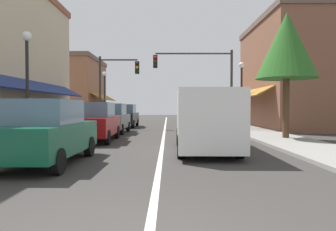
{
  "coord_description": "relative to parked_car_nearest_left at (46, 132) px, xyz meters",
  "views": [
    {
      "loc": [
        0.23,
        -3.07,
        1.57
      ],
      "look_at": [
        0.26,
        13.27,
        1.12
      ],
      "focal_mm": 33.0,
      "sensor_mm": 36.0,
      "label": 1
    }
  ],
  "objects": [
    {
      "name": "street_lamp_left_near",
      "position": [
        -2.02,
        3.29,
        2.14
      ],
      "size": [
        0.36,
        0.36,
        4.43
      ],
      "color": "black",
      "rests_on": "ground"
    },
    {
      "name": "van_in_lane",
      "position": [
        4.64,
        2.51,
        0.27
      ],
      "size": [
        2.08,
        5.22,
        2.12
      ],
      "rotation": [
        0.0,
        0.0,
        -0.02
      ],
      "color": "silver",
      "rests_on": "ground"
    },
    {
      "name": "ground_plane",
      "position": [
        3.09,
        12.64,
        -0.88
      ],
      "size": [
        80.0,
        80.0,
        0.0
      ],
      "primitive_type": "plane",
      "color": "#33302D"
    },
    {
      "name": "lane_center_stripe",
      "position": [
        3.09,
        12.64,
        -0.88
      ],
      "size": [
        0.14,
        52.0,
        0.01
      ],
      "primitive_type": "cube",
      "color": "silver",
      "rests_on": "ground"
    },
    {
      "name": "storefront_right_block",
      "position": [
        12.49,
        14.64,
        3.11
      ],
      "size": [
        6.52,
        10.2,
        7.98
      ],
      "color": "brown",
      "rests_on": "ground"
    },
    {
      "name": "street_lamp_left_far",
      "position": [
        -2.07,
        17.78,
        2.22
      ],
      "size": [
        0.36,
        0.36,
        4.56
      ],
      "color": "black",
      "rests_on": "ground"
    },
    {
      "name": "parked_car_far_left",
      "position": [
        -0.03,
        15.52,
        0.0
      ],
      "size": [
        1.82,
        4.12,
        1.77
      ],
      "rotation": [
        0.0,
        0.0,
        -0.01
      ],
      "color": "black",
      "rests_on": "ground"
    },
    {
      "name": "sidewalk_left",
      "position": [
        -2.41,
        12.64,
        -0.82
      ],
      "size": [
        2.6,
        56.0,
        0.12
      ],
      "primitive_type": "cube",
      "color": "gray",
      "rests_on": "ground"
    },
    {
      "name": "parked_car_third_left",
      "position": [
        -0.06,
        10.06,
        0.0
      ],
      "size": [
        1.8,
        4.11,
        1.77
      ],
      "rotation": [
        0.0,
        0.0,
        -0.01
      ],
      "color": "#4C5156",
      "rests_on": "ground"
    },
    {
      "name": "sidewalk_right",
      "position": [
        8.59,
        12.64,
        -0.82
      ],
      "size": [
        2.6,
        56.0,
        0.12
      ],
      "primitive_type": "cube",
      "color": "gray",
      "rests_on": "ground"
    },
    {
      "name": "tree_right_near",
      "position": [
        8.88,
        6.1,
        3.54
      ],
      "size": [
        2.82,
        2.82,
        6.01
      ],
      "color": "#4C331E",
      "rests_on": "ground"
    },
    {
      "name": "parked_car_nearest_left",
      "position": [
        0.0,
        0.0,
        0.0
      ],
      "size": [
        1.83,
        4.12,
        1.77
      ],
      "rotation": [
        0.0,
        0.0,
        -0.01
      ],
      "color": "#0F4C33",
      "rests_on": "ground"
    },
    {
      "name": "traffic_signal_mast_arm",
      "position": [
        5.89,
        13.73,
        3.03
      ],
      "size": [
        5.71,
        0.5,
        5.65
      ],
      "color": "#333333",
      "rests_on": "ground"
    },
    {
      "name": "traffic_signal_left_corner",
      "position": [
        -0.71,
        14.38,
        2.62
      ],
      "size": [
        3.01,
        0.5,
        5.3
      ],
      "color": "#333333",
      "rests_on": "ground"
    },
    {
      "name": "street_lamp_right_mid",
      "position": [
        8.01,
        11.26,
        2.13
      ],
      "size": [
        0.36,
        0.36,
        4.42
      ],
      "color": "black",
      "rests_on": "ground"
    },
    {
      "name": "storefront_far_left",
      "position": [
        -6.12,
        22.64,
        2.35
      ],
      "size": [
        6.14,
        8.2,
        6.45
      ],
      "color": "#8E5B42",
      "rests_on": "ground"
    },
    {
      "name": "parked_car_second_left",
      "position": [
        -0.01,
        5.62,
        0.0
      ],
      "size": [
        1.85,
        4.13,
        1.77
      ],
      "rotation": [
        0.0,
        0.0,
        0.02
      ],
      "color": "maroon",
      "rests_on": "ground"
    }
  ]
}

